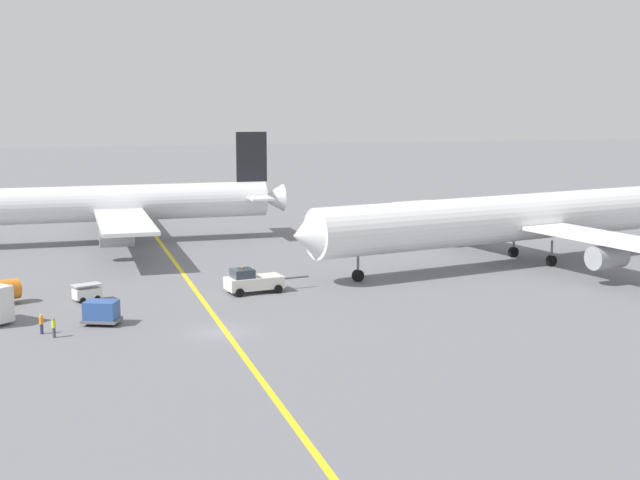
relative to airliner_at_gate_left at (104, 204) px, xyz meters
name	(u,v)px	position (x,y,z in m)	size (l,w,h in m)	color
ground_plane	(220,333)	(8.06, -50.88, -5.40)	(600.00, 600.00, 0.00)	slate
taxiway_stripe	(207,306)	(8.34, -40.88, -5.39)	(0.50, 120.00, 0.01)	yellow
airliner_at_gate_left	(104,204)	(0.00, 0.00, 0.00)	(51.65, 49.98, 15.08)	silver
airliner_being_pushed	(513,219)	(47.04, -28.61, 0.13)	(57.96, 49.97, 16.39)	white
pushback_tug	(253,281)	(13.72, -36.22, -4.17)	(9.13, 3.83, 2.89)	white
gse_baggage_cart_trailing	(87,293)	(-2.80, -35.65, -4.53)	(3.12, 2.49, 1.71)	silver
gse_container_dolly_flat	(101,312)	(-1.65, -45.50, -4.22)	(3.79, 3.22, 2.15)	slate
ground_crew_wing_walker_right	(41,324)	(-6.68, -47.37, -4.49)	(0.36, 0.50, 1.73)	#2D3351
ground_crew_marshaller_foreground	(54,327)	(-5.63, -48.85, -4.52)	(0.36, 0.36, 1.69)	#4C4C51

